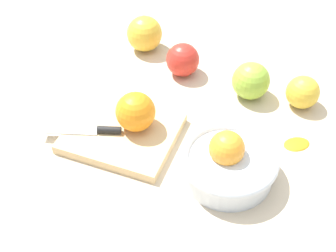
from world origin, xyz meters
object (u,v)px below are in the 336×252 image
apple_front_left_2 (251,81)px  apple_front_right_2 (145,34)px  orange_on_board (136,112)px  bowl (228,162)px  cutting_board (122,133)px  apple_front_right (183,60)px  knife (92,130)px  apple_front_left (303,92)px

apple_front_left_2 → apple_front_right_2: 0.29m
apple_front_right_2 → orange_on_board: bearing=116.1°
orange_on_board → bowl: bearing=174.8°
cutting_board → apple_front_left_2: (-0.18, -0.23, 0.03)m
cutting_board → apple_front_right: 0.23m
knife → apple_front_left_2: (-0.22, -0.26, 0.02)m
apple_front_left → apple_front_left_2: bearing=10.6°
apple_front_right → apple_front_right_2: apple_front_right_2 is taller
apple_front_right_2 → apple_front_left_2: bearing=169.6°
cutting_board → knife: 0.06m
bowl → apple_front_left: bowl is taller
apple_front_left → knife: bearing=40.4°
apple_front_right → apple_front_right_2: size_ratio=0.88×
apple_front_left → apple_front_left_2: size_ratio=0.86×
orange_on_board → apple_front_left: orange_on_board is taller
knife → apple_front_left_2: 0.34m
bowl → knife: 0.26m
bowl → apple_front_right: bowl is taller
bowl → apple_front_left: 0.25m
knife → apple_front_left: size_ratio=2.19×
orange_on_board → apple_front_right: bearing=-88.9°
apple_front_left → apple_front_right_2: (0.39, -0.03, 0.01)m
knife → cutting_board: bearing=-146.8°
bowl → apple_front_left: bearing=-105.3°
bowl → apple_front_right: bearing=-49.4°
apple_front_right → apple_front_left_2: (-0.16, 0.01, 0.00)m
apple_front_left → bowl: bearing=74.7°
bowl → knife: size_ratio=1.15×
apple_front_left → apple_front_left_2: 0.11m
cutting_board → knife: (0.05, 0.03, 0.01)m
cutting_board → apple_front_right_2: size_ratio=2.44×
apple_front_left → apple_front_right: 0.26m
bowl → orange_on_board: size_ratio=2.29×
cutting_board → apple_front_left: size_ratio=3.00×
bowl → cutting_board: (0.21, 0.00, -0.02)m
apple_front_left → apple_front_left_2: apple_front_left_2 is taller
bowl → apple_front_right_2: bearing=-40.8°
apple_front_left → apple_front_right: (0.26, 0.01, 0.00)m
apple_front_right_2 → knife: bearing=100.8°
bowl → knife: bowl is taller
apple_front_left → orange_on_board: bearing=41.1°
bowl → orange_on_board: (0.19, -0.02, 0.02)m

